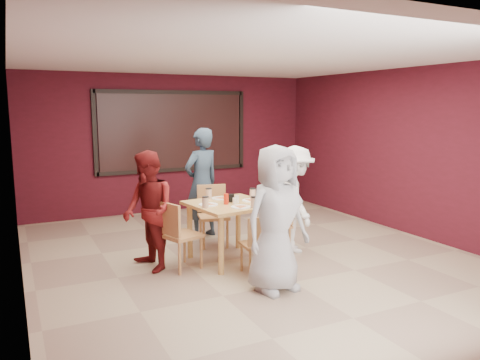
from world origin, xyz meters
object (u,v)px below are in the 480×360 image
dining_table (230,210)px  diner_left (148,211)px  chair_left (177,232)px  diner_right (295,199)px  chair_back (213,211)px  chair_right (280,221)px  diner_back (202,183)px  chair_front (259,242)px  diner_front (276,219)px

dining_table → diner_left: bearing=173.6°
chair_left → diner_right: bearing=0.9°
chair_back → chair_left: 1.26m
chair_right → diner_back: size_ratio=0.46×
diner_right → chair_back: bearing=64.2°
chair_left → diner_left: diner_left is taller
dining_table → diner_back: diner_back is taller
chair_front → chair_right: 1.06m
chair_front → diner_left: (-1.19, 0.85, 0.35)m
chair_back → chair_right: (0.73, -0.81, -0.06)m
diner_left → diner_right: (2.18, -0.15, -0.00)m
dining_table → chair_front: (0.06, -0.72, -0.27)m
chair_front → diner_back: 2.09m
dining_table → diner_back: 1.34m
chair_front → diner_front: bearing=-95.8°
chair_front → chair_back: chair_back is taller
dining_table → diner_front: bearing=-89.4°
chair_front → diner_right: (0.99, 0.69, 0.34)m
dining_table → chair_left: dining_table is taller
chair_back → chair_left: chair_back is taller
chair_left → diner_back: (0.90, 1.38, 0.38)m
diner_front → diner_back: bearing=78.8°
chair_left → chair_right: bearing=2.8°
diner_front → diner_right: 1.59m
diner_left → diner_right: bearing=78.0°
dining_table → diner_right: 1.06m
chair_left → chair_right: size_ratio=1.11×
chair_left → diner_right: size_ratio=0.58×
chair_front → diner_back: diner_back is taller
dining_table → diner_right: diner_right is taller
diner_back → diner_left: size_ratio=1.14×
diner_front → chair_back: bearing=78.8°
dining_table → chair_back: dining_table is taller
chair_back → diner_left: bearing=-149.8°
dining_table → chair_right: 0.85m
dining_table → chair_front: bearing=-85.0°
diner_right → diner_front: bearing=154.8°
chair_left → diner_back: bearing=56.7°
diner_back → diner_left: 1.72m
chair_front → diner_back: size_ratio=0.44×
dining_table → diner_right: size_ratio=0.75×
diner_left → diner_back: bearing=126.2°
chair_back → chair_left: size_ratio=1.01×
dining_table → diner_back: bearing=85.6°
diner_back → diner_right: 1.65m
chair_right → diner_back: 1.55m
dining_table → chair_right: dining_table is taller
diner_front → diner_left: (-1.14, 1.35, -0.07)m
chair_left → diner_right: diner_right is taller
diner_back → chair_right: bearing=101.6°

